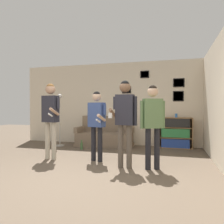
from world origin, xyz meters
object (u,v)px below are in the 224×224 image
(bookshelf, at_px, (175,133))
(couch, at_px, (105,136))
(person_player_foreground_left, at_px, (50,112))
(bottle_on_floor, at_px, (82,146))
(floor_lamp, at_px, (60,118))
(person_player_foreground_center, at_px, (97,119))
(person_spectator_near_bookshelf, at_px, (153,118))
(person_watcher_holding_cup, at_px, (125,114))
(drinking_cup, at_px, (176,116))

(bookshelf, bearing_deg, couch, -174.93)
(bookshelf, distance_m, person_player_foreground_left, 3.71)
(couch, relative_size, bottle_on_floor, 6.54)
(floor_lamp, height_order, person_player_foreground_center, floor_lamp)
(floor_lamp, height_order, person_player_foreground_left, person_player_foreground_left)
(floor_lamp, xyz_separation_m, bottle_on_floor, (0.89, -0.34, -0.78))
(bottle_on_floor, bearing_deg, person_spectator_near_bookshelf, -35.32)
(person_player_foreground_left, relative_size, person_watcher_holding_cup, 1.01)
(person_watcher_holding_cup, xyz_separation_m, bottle_on_floor, (-1.63, 1.58, -0.99))
(drinking_cup, bearing_deg, bookshelf, -179.74)
(person_player_foreground_center, distance_m, person_watcher_holding_cup, 0.83)
(person_spectator_near_bookshelf, bearing_deg, person_player_foreground_center, 165.24)
(bottle_on_floor, bearing_deg, bookshelf, 19.95)
(person_player_foreground_center, bearing_deg, person_watcher_holding_cup, -26.94)
(couch, xyz_separation_m, bookshelf, (2.16, 0.19, 0.16))
(person_watcher_holding_cup, relative_size, bottle_on_floor, 6.43)
(floor_lamp, xyz_separation_m, person_player_foreground_left, (0.67, -1.66, 0.22))
(person_player_foreground_left, height_order, bottle_on_floor, person_player_foreground_left)
(person_watcher_holding_cup, xyz_separation_m, person_spectator_near_bookshelf, (0.55, 0.03, -0.08))
(bookshelf, relative_size, floor_lamp, 0.60)
(person_player_foreground_left, bearing_deg, drinking_cup, 38.40)
(floor_lamp, relative_size, person_player_foreground_left, 0.93)
(person_player_foreground_left, xyz_separation_m, person_spectator_near_bookshelf, (2.39, -0.22, -0.09))
(floor_lamp, xyz_separation_m, person_player_foreground_center, (1.78, -1.54, 0.08))
(person_watcher_holding_cup, height_order, bottle_on_floor, person_watcher_holding_cup)
(bookshelf, bearing_deg, person_spectator_near_bookshelf, -100.49)
(bookshelf, xyz_separation_m, bottle_on_floor, (-2.64, -0.96, -0.35))
(floor_lamp, bearing_deg, drinking_cup, 9.86)
(couch, distance_m, floor_lamp, 1.55)
(couch, xyz_separation_m, bottle_on_floor, (-0.48, -0.77, -0.20))
(person_player_foreground_left, relative_size, drinking_cup, 15.35)
(person_player_foreground_center, height_order, person_watcher_holding_cup, person_watcher_holding_cup)
(person_player_foreground_left, distance_m, bottle_on_floor, 1.68)
(person_player_foreground_center, bearing_deg, floor_lamp, 139.11)
(couch, bearing_deg, person_spectator_near_bookshelf, -53.67)
(couch, height_order, floor_lamp, floor_lamp)
(person_spectator_near_bookshelf, bearing_deg, person_watcher_holding_cup, -176.36)
(floor_lamp, xyz_separation_m, drinking_cup, (3.55, 0.62, 0.09))
(floor_lamp, bearing_deg, bottle_on_floor, -20.93)
(couch, relative_size, bookshelf, 1.81)
(person_watcher_holding_cup, bearing_deg, person_player_foreground_left, 172.20)
(bottle_on_floor, bearing_deg, person_player_foreground_left, -99.25)
(couch, distance_m, person_player_foreground_left, 2.35)
(person_player_foreground_center, bearing_deg, person_spectator_near_bookshelf, -14.76)
(floor_lamp, xyz_separation_m, person_spectator_near_bookshelf, (3.07, -1.88, 0.13))
(person_spectator_near_bookshelf, xyz_separation_m, bottle_on_floor, (-2.18, 1.54, -0.91))
(bookshelf, distance_m, drinking_cup, 0.52)
(bookshelf, bearing_deg, drinking_cup, 0.26)
(floor_lamp, distance_m, bottle_on_floor, 1.23)
(floor_lamp, relative_size, drinking_cup, 14.21)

